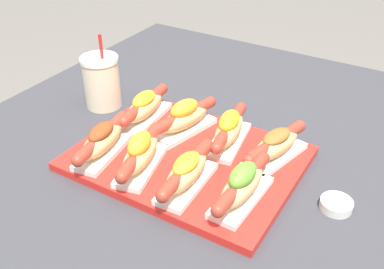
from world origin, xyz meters
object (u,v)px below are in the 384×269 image
(hot_dog_6, at_px, (229,129))
(hot_dog_0, at_px, (102,140))
(hot_dog_4, at_px, (144,107))
(serving_tray, at_px, (187,158))
(sauce_bowl, at_px, (336,204))
(hot_dog_5, at_px, (184,118))
(hot_dog_3, at_px, (242,185))
(hot_dog_1, at_px, (140,153))
(hot_dog_2, at_px, (187,172))
(drink_cup, at_px, (102,82))
(hot_dog_7, at_px, (275,146))

(hot_dog_6, bearing_deg, hot_dog_0, -140.18)
(hot_dog_0, relative_size, hot_dog_4, 0.99)
(serving_tray, distance_m, sauce_bowl, 0.31)
(hot_dog_5, bearing_deg, hot_dog_3, -34.52)
(serving_tray, relative_size, hot_dog_0, 2.31)
(hot_dog_1, height_order, hot_dog_5, same)
(serving_tray, distance_m, hot_dog_3, 0.18)
(hot_dog_3, distance_m, sauce_bowl, 0.18)
(serving_tray, bearing_deg, hot_dog_3, -23.72)
(hot_dog_1, distance_m, hot_dog_3, 0.22)
(hot_dog_2, bearing_deg, hot_dog_4, 143.36)
(hot_dog_4, height_order, hot_dog_5, hot_dog_5)
(sauce_bowl, bearing_deg, hot_dog_2, -158.02)
(hot_dog_1, relative_size, hot_dog_3, 0.98)
(hot_dog_0, bearing_deg, hot_dog_4, 92.46)
(hot_dog_2, distance_m, drink_cup, 0.41)
(hot_dog_6, bearing_deg, hot_dog_7, -3.31)
(hot_dog_3, bearing_deg, hot_dog_2, -170.90)
(hot_dog_0, height_order, drink_cup, drink_cup)
(hot_dog_5, height_order, hot_dog_7, hot_dog_5)
(hot_dog_0, xyz_separation_m, hot_dog_6, (0.21, 0.17, 0.00))
(hot_dog_0, bearing_deg, sauce_bowl, 12.70)
(serving_tray, height_order, hot_dog_1, hot_dog_1)
(hot_dog_3, xyz_separation_m, hot_dog_5, (-0.21, 0.15, 0.00))
(hot_dog_3, height_order, drink_cup, drink_cup)
(hot_dog_1, xyz_separation_m, hot_dog_4, (-0.10, 0.16, -0.00))
(hot_dog_5, bearing_deg, hot_dog_1, -90.90)
(hot_dog_1, bearing_deg, drink_cup, 144.19)
(hot_dog_3, relative_size, hot_dog_4, 1.00)
(serving_tray, height_order, hot_dog_6, hot_dog_6)
(hot_dog_3, height_order, hot_dog_7, hot_dog_3)
(hot_dog_3, distance_m, hot_dog_6, 0.19)
(drink_cup, bearing_deg, hot_dog_6, -1.98)
(hot_dog_0, relative_size, hot_dog_3, 0.99)
(hot_dog_5, bearing_deg, hot_dog_7, 0.92)
(hot_dog_3, bearing_deg, hot_dog_5, 145.48)
(hot_dog_0, relative_size, hot_dog_6, 1.00)
(hot_dog_0, xyz_separation_m, hot_dog_3, (0.31, 0.02, 0.00))
(hot_dog_0, height_order, hot_dog_5, hot_dog_5)
(hot_dog_0, bearing_deg, drink_cup, 130.30)
(serving_tray, bearing_deg, hot_dog_6, 57.97)
(hot_dog_6, bearing_deg, hot_dog_2, -90.54)
(hot_dog_0, distance_m, hot_dog_4, 0.16)
(serving_tray, relative_size, hot_dog_2, 2.29)
(hot_dog_2, relative_size, hot_dog_6, 1.01)
(hot_dog_6, relative_size, hot_dog_7, 1.01)
(hot_dog_1, distance_m, hot_dog_7, 0.27)
(hot_dog_5, height_order, sauce_bowl, hot_dog_5)
(hot_dog_3, bearing_deg, hot_dog_4, 156.16)
(hot_dog_1, relative_size, hot_dog_6, 0.99)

